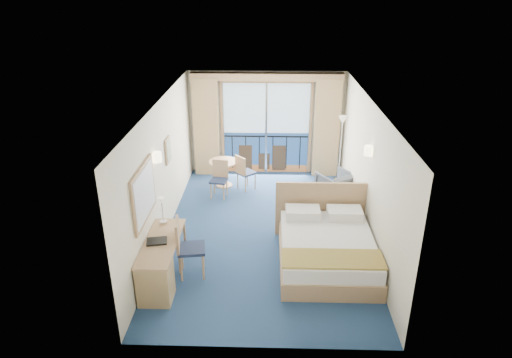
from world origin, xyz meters
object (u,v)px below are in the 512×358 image
table_chair_b (219,176)px  table_chair_a (244,171)px  desk_chair (186,244)px  desk (157,274)px  nightstand (349,214)px  armchair (336,186)px  round_table (224,167)px  floor_lamp (342,132)px  bed (326,247)px

table_chair_b → table_chair_a: bearing=42.8°
desk_chair → desk: bearing=138.7°
nightstand → desk_chair: (-3.11, -1.85, 0.34)m
table_chair_b → armchair: bearing=6.4°
round_table → table_chair_b: (-0.05, -0.58, -0.00)m
floor_lamp → bed: bearing=-101.1°
desk_chair → armchair: bearing=-52.3°
floor_lamp → table_chair_b: (-2.97, -1.00, -0.80)m
desk_chair → table_chair_a: bearing=-21.0°
desk → round_table: (0.67, 4.38, 0.08)m
desk → table_chair_a: 4.34m
bed → round_table: bed is taller
desk → nightstand: bearing=34.9°
bed → table_chair_b: (-2.23, 2.78, 0.18)m
bed → table_chair_b: bearing=128.7°
nightstand → desk_chair: size_ratio=0.51×
bed → table_chair_a: size_ratio=2.47×
floor_lamp → round_table: (-2.92, -0.42, -0.80)m
desk → desk_chair: (0.38, 0.59, 0.19)m
nightstand → table_chair_b: 3.18m
desk → table_chair_a: size_ratio=1.81×
bed → floor_lamp: size_ratio=1.27×
armchair → floor_lamp: 1.49m
round_table → floor_lamp: bearing=8.2°
desk_chair → bed: bearing=-88.5°
round_table → desk: bearing=-98.7°
table_chair_a → round_table: bearing=26.3°
armchair → desk_chair: bearing=14.7°
desk → floor_lamp: bearing=53.2°
nightstand → desk: 4.25m
desk_chair → table_chair_b: size_ratio=1.22×
desk → table_chair_b: (0.63, 3.80, 0.08)m
bed → nightstand: (0.63, 1.42, -0.05)m
armchair → table_chair_b: (-2.74, 0.11, 0.16)m
nightstand → table_chair_a: table_chair_a is taller
floor_lamp → desk: size_ratio=1.07×
desk → desk_chair: size_ratio=1.49×
bed → desk: bearing=-160.4°
bed → floor_lamp: 3.98m
bed → desk: size_ratio=1.36×
table_chair_a → floor_lamp: bearing=-117.0°
nightstand → desk_chair: 3.63m
bed → armchair: 2.72m
desk → table_chair_a: table_chair_a is taller
bed → table_chair_b: 3.57m
bed → desk_chair: size_ratio=2.03×
bed → armchair: size_ratio=2.93×
bed → round_table: (-2.18, 3.36, 0.18)m
table_chair_a → table_chair_b: 0.67m
nightstand → desk_chair: bearing=-149.3°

